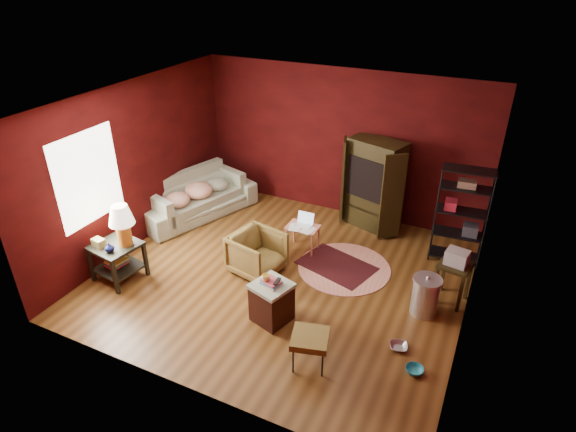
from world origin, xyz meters
name	(u,v)px	position (x,y,z in m)	size (l,w,h in m)	color
room	(279,198)	(-0.04, -0.01, 1.40)	(5.54, 5.04, 2.84)	brown
sofa	(197,194)	(-2.39, 1.13, 0.45)	(2.31, 0.67, 0.90)	#ABB59C
armchair	(257,252)	(-0.43, -0.05, 0.38)	(0.74, 0.69, 0.76)	black
pet_bowl_steel	(399,341)	(2.07, -0.78, 0.12)	(0.23, 0.06, 0.23)	#B9BBC0
pet_bowl_turquoise	(415,366)	(2.35, -1.10, 0.11)	(0.22, 0.07, 0.22)	#29A1BF
vase	(109,248)	(-2.23, -1.31, 0.69)	(0.15, 0.15, 0.15)	#0D1242
mug	(266,277)	(0.24, -1.01, 0.73)	(0.11, 0.09, 0.11)	#FCE27B
side_table	(119,236)	(-2.23, -1.09, 0.77)	(0.74, 0.74, 1.28)	black
sofa_cushions	(196,197)	(-2.42, 1.12, 0.39)	(1.26, 2.03, 0.79)	#ABB59C
hamper	(272,301)	(0.31, -0.98, 0.31)	(0.61, 0.61, 0.69)	#3F1A0E
footstool	(310,339)	(1.12, -1.52, 0.40)	(0.55, 0.55, 0.46)	black
rug_round	(344,268)	(0.81, 0.63, 0.01)	(1.94, 1.94, 0.01)	white
rug_oriental	(336,265)	(0.68, 0.63, 0.02)	(1.35, 1.08, 0.01)	#54161B
laptop_desk	(303,229)	(-0.04, 0.87, 0.41)	(0.54, 0.43, 0.67)	#FF9674
tv_armoire	(374,183)	(0.77, 2.19, 0.88)	(1.26, 0.94, 1.68)	black
wire_shelving	(462,212)	(2.39, 1.67, 0.91)	(0.83, 0.41, 1.65)	black
small_stand	(456,264)	(2.50, 0.52, 0.65)	(0.50, 0.50, 0.87)	black
trash_can	(425,296)	(2.20, 0.07, 0.30)	(0.45, 0.45, 0.64)	silver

